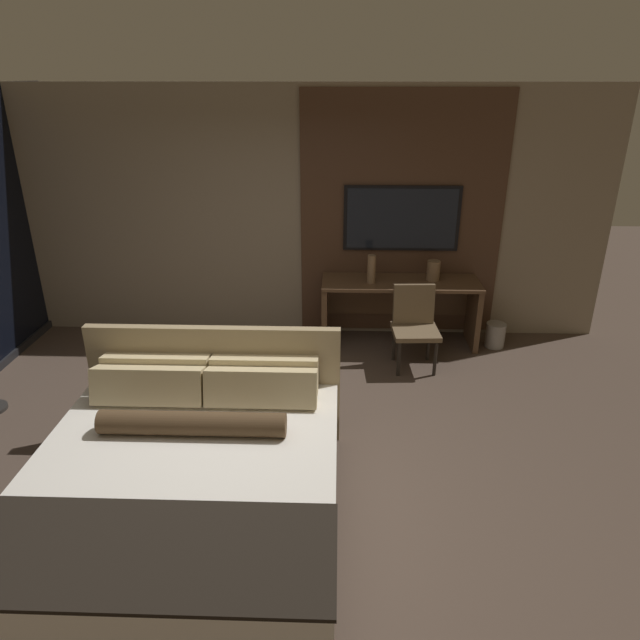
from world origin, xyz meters
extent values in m
plane|color=#4C3D33|center=(0.00, 0.00, 0.00)|extent=(16.00, 16.00, 0.00)
cube|color=gray|center=(0.00, 2.60, 1.40)|extent=(7.20, 0.06, 2.80)
cube|color=#4C3323|center=(1.27, 2.56, 1.40)|extent=(2.25, 0.03, 2.70)
cube|color=#33281E|center=(-0.43, -0.81, 0.11)|extent=(1.95, 2.13, 0.22)
cube|color=silver|center=(-0.43, -0.81, 0.38)|extent=(2.01, 2.20, 0.32)
cube|color=black|center=(-0.43, -1.52, 0.55)|extent=(2.03, 0.77, 0.02)
cube|color=#998460|center=(-0.43, 0.33, 0.51)|extent=(2.05, 0.08, 1.02)
cube|color=#C6B284|center=(-0.86, 0.19, 0.68)|extent=(0.85, 0.23, 0.31)
cube|color=#C6B284|center=(0.01, 0.19, 0.68)|extent=(0.85, 0.23, 0.31)
cube|color=#C6B284|center=(-0.86, -0.02, 0.68)|extent=(0.85, 0.25, 0.32)
cube|color=#C6B284|center=(0.01, -0.02, 0.68)|extent=(0.85, 0.25, 0.32)
cylinder|color=#4C3823|center=(-0.43, -0.43, 0.63)|extent=(1.31, 0.17, 0.17)
cube|color=brown|center=(1.27, 2.24, 0.74)|extent=(1.75, 0.58, 0.03)
cube|color=brown|center=(0.43, 2.24, 0.36)|extent=(0.06, 0.52, 0.72)
cube|color=brown|center=(2.11, 2.24, 0.36)|extent=(0.06, 0.52, 0.72)
cube|color=brown|center=(1.27, 2.51, 0.43)|extent=(1.63, 0.02, 0.36)
cube|color=black|center=(1.27, 2.52, 1.40)|extent=(1.29, 0.04, 0.72)
cube|color=black|center=(1.27, 2.50, 1.40)|extent=(1.21, 0.01, 0.67)
cube|color=brown|center=(1.38, 1.64, 0.42)|extent=(0.49, 0.47, 0.05)
cube|color=brown|center=(1.37, 1.83, 0.65)|extent=(0.43, 0.13, 0.42)
cylinder|color=black|center=(1.21, 1.46, 0.20)|extent=(0.04, 0.04, 0.39)
cylinder|color=black|center=(1.58, 1.48, 0.20)|extent=(0.04, 0.04, 0.39)
cylinder|color=black|center=(1.19, 1.81, 0.20)|extent=(0.04, 0.04, 0.39)
cylinder|color=black|center=(1.56, 1.83, 0.20)|extent=(0.04, 0.04, 0.39)
cylinder|color=#846647|center=(0.94, 2.18, 0.91)|extent=(0.09, 0.09, 0.31)
cylinder|color=#846647|center=(1.63, 2.29, 0.87)|extent=(0.14, 0.14, 0.22)
cylinder|color=gray|center=(2.37, 2.19, 0.14)|extent=(0.22, 0.22, 0.28)
camera|label=1|loc=(0.58, -3.76, 2.85)|focal=32.00mm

